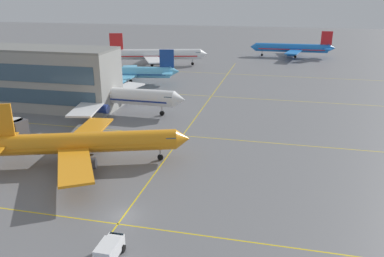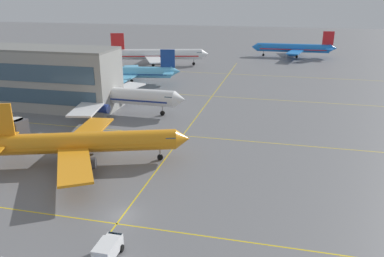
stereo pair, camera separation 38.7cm
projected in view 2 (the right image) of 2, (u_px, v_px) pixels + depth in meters
ground_plane at (123, 215)px, 49.77m from camera, size 600.00×600.00×0.00m
airliner_front_gate at (85, 143)px, 63.95m from camera, size 33.44×28.61×10.68m
airliner_second_row at (108, 95)px, 92.21m from camera, size 37.88×32.76×11.80m
airliner_third_row at (125, 72)px, 120.14m from camera, size 34.70×29.52×10.83m
airliner_far_left_stand at (157, 54)px, 151.34m from camera, size 39.47×33.61×12.42m
airliner_far_right_stand at (294, 48)px, 171.14m from camera, size 36.69×31.77×11.44m
taxiway_markings at (200, 113)px, 92.25m from camera, size 117.03×141.64×0.01m
service_truck_red_van at (108, 248)px, 41.43m from camera, size 2.19×4.13×2.10m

